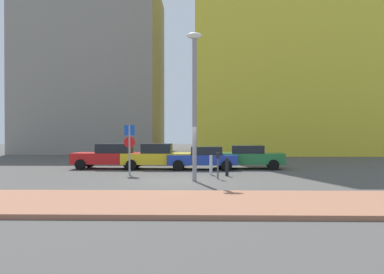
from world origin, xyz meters
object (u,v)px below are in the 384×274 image
parking_sign_post (130,143)px  street_lamp (194,94)px  traffic_bollard_mid (211,165)px  parked_car_blue (203,158)px  parking_meter (218,162)px  parked_car_green (247,157)px  parked_car_red (110,156)px  traffic_bollard_near (227,167)px  parked_car_yellow (157,156)px

parking_sign_post → street_lamp: 4.88m
parking_sign_post → traffic_bollard_mid: size_ratio=2.56×
parked_car_blue → street_lamp: size_ratio=0.61×
parking_meter → parked_car_green: bearing=68.0°
parked_car_green → traffic_bollard_mid: parked_car_green is taller
parking_meter → parked_car_blue: bearing=98.0°
parking_sign_post → parked_car_red: bearing=118.9°
traffic_bollard_mid → parking_meter: bearing=-80.7°
street_lamp → parked_car_red: bearing=132.3°
parked_car_red → parked_car_blue: bearing=-3.9°
parking_sign_post → traffic_bollard_near: 5.28m
parking_sign_post → parking_meter: size_ratio=2.08×
parked_car_yellow → parked_car_green: 5.64m
parked_car_yellow → parked_car_blue: bearing=-5.2°
parked_car_red → parked_car_blue: (5.80, -0.40, -0.07)m
parked_car_green → traffic_bollard_mid: (-2.40, -3.55, -0.23)m
parked_car_yellow → parked_car_blue: parked_car_yellow is taller
traffic_bollard_near → parked_car_red: bearing=151.5°
parked_car_yellow → parking_meter: parked_car_yellow is taller
parked_car_blue → traffic_bollard_near: bearing=-70.7°
parked_car_red → parking_meter: parked_car_red is taller
parking_meter → traffic_bollard_near: (0.53, 1.23, -0.37)m
parking_sign_post → parked_car_green: bearing=28.1°
street_lamp → traffic_bollard_mid: street_lamp is taller
parked_car_yellow → parked_car_green: size_ratio=0.93×
parking_meter → street_lamp: size_ratio=0.19×
traffic_bollard_near → traffic_bollard_mid: traffic_bollard_mid is taller
parking_sign_post → traffic_bollard_mid: parking_sign_post is taller
parked_car_green → street_lamp: size_ratio=0.67×
parked_car_blue → parking_sign_post: bearing=-142.9°
traffic_bollard_mid → parking_sign_post: bearing=-179.4°
street_lamp → parking_sign_post: bearing=144.3°
parked_car_blue → traffic_bollard_near: 3.60m
parked_car_blue → parked_car_green: bearing=12.5°
parking_meter → traffic_bollard_near: 1.40m
parking_sign_post → traffic_bollard_near: parking_sign_post is taller
parked_car_blue → traffic_bollard_near: (1.19, -3.39, -0.26)m
parking_sign_post → parking_meter: bearing=-19.8°
parked_car_blue → parked_car_green: parked_car_green is taller
parked_car_red → parking_sign_post: 3.96m
parked_car_red → parked_car_blue: 5.82m
parking_meter → parked_car_red: bearing=142.1°
parked_car_red → traffic_bollard_near: parked_car_red is taller
parked_car_red → parking_meter: bearing=-37.9°
parked_car_red → traffic_bollard_mid: size_ratio=4.26×
parked_car_green → traffic_bollard_near: bearing=-111.6°
parked_car_green → traffic_bollard_mid: 4.29m
traffic_bollard_near → traffic_bollard_mid: (-0.81, 0.46, 0.05)m
parked_car_red → parked_car_blue: size_ratio=1.06×
parking_sign_post → parking_meter: 4.95m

